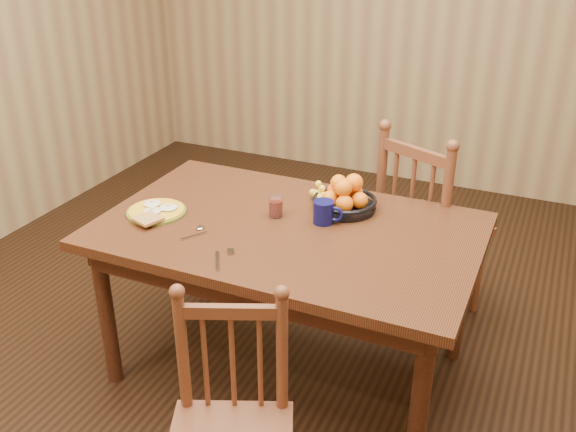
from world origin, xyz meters
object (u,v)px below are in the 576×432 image
at_px(chair_far, 427,228).
at_px(fruit_bowl, 344,198).
at_px(dining_table, 288,244).
at_px(breakfast_plate, 156,211).
at_px(coffee_mug, 325,212).

height_order(chair_far, fruit_bowl, chair_far).
bearing_deg(fruit_bowl, dining_table, -120.96).
distance_m(breakfast_plate, coffee_mug, 0.75).
xyz_separation_m(chair_far, breakfast_plate, (-1.04, -0.83, 0.26)).
relative_size(chair_far, breakfast_plate, 3.43).
bearing_deg(fruit_bowl, chair_far, 56.09).
height_order(coffee_mug, fruit_bowl, fruit_bowl).
xyz_separation_m(coffee_mug, fruit_bowl, (0.03, 0.16, 0.00)).
bearing_deg(breakfast_plate, fruit_bowl, 27.37).
relative_size(coffee_mug, fruit_bowl, 0.41).
xyz_separation_m(breakfast_plate, coffee_mug, (0.71, 0.22, 0.04)).
distance_m(coffee_mug, fruit_bowl, 0.17).
height_order(dining_table, fruit_bowl, fruit_bowl).
relative_size(chair_far, fruit_bowl, 3.20).
bearing_deg(coffee_mug, chair_far, 61.65).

